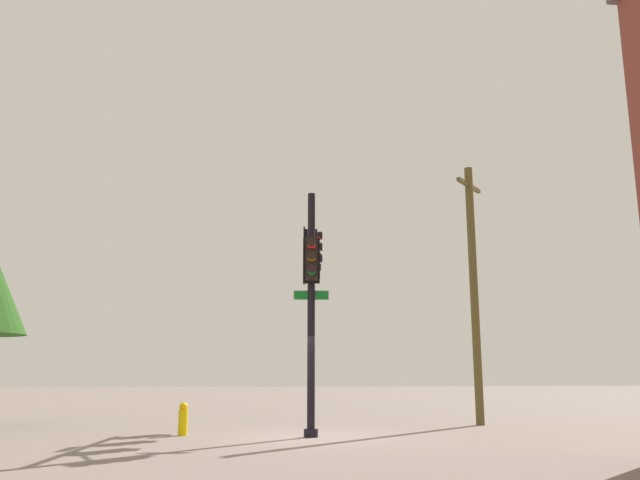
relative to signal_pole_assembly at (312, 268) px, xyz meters
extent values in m
plane|color=gray|center=(-1.78, 0.20, -4.58)|extent=(120.00, 120.00, 0.00)
cylinder|color=black|center=(-1.78, 0.20, -1.42)|extent=(0.20, 0.20, 6.33)
cylinder|color=black|center=(-1.78, 0.20, -4.48)|extent=(0.36, 0.36, 0.20)
cylinder|color=black|center=(0.99, -0.08, 1.29)|extent=(5.56, 0.70, 0.14)
cylinder|color=black|center=(-0.53, 0.07, 0.79)|extent=(2.53, 0.33, 1.07)
cube|color=black|center=(-0.20, 0.04, 0.54)|extent=(0.35, 0.39, 1.10)
cube|color=black|center=(-0.18, 0.24, 0.54)|extent=(0.44, 0.08, 1.22)
sphere|color=#FF2018|center=(-0.21, -0.16, 0.88)|extent=(0.22, 0.22, 0.22)
cylinder|color=black|center=(-0.22, -0.22, 0.93)|extent=(0.24, 0.16, 0.23)
sphere|color=#855607|center=(-0.21, -0.16, 0.54)|extent=(0.22, 0.22, 0.22)
cylinder|color=black|center=(-0.22, -0.22, 0.59)|extent=(0.24, 0.16, 0.23)
sphere|color=#0B621E|center=(-0.21, -0.16, 0.20)|extent=(0.22, 0.22, 0.22)
cylinder|color=black|center=(-0.22, -0.22, 0.25)|extent=(0.24, 0.16, 0.23)
cube|color=black|center=(1.39, -0.12, 0.54)|extent=(0.36, 0.40, 1.10)
cube|color=black|center=(1.42, 0.08, 0.54)|extent=(0.44, 0.10, 1.22)
sphere|color=#FF2018|center=(1.36, -0.32, 0.88)|extent=(0.22, 0.22, 0.22)
cylinder|color=black|center=(1.35, -0.38, 0.93)|extent=(0.25, 0.17, 0.23)
sphere|color=#855607|center=(1.36, -0.32, 0.54)|extent=(0.22, 0.22, 0.22)
cylinder|color=black|center=(1.35, -0.38, 0.59)|extent=(0.25, 0.17, 0.23)
sphere|color=#0B621E|center=(1.36, -0.32, 0.20)|extent=(0.22, 0.22, 0.22)
cylinder|color=black|center=(1.35, -0.38, 0.25)|extent=(0.25, 0.17, 0.23)
cube|color=black|center=(2.97, -0.28, 0.54)|extent=(0.34, 0.38, 1.10)
cube|color=black|center=(2.99, -0.08, 0.54)|extent=(0.44, 0.07, 1.22)
sphere|color=#FF2018|center=(2.96, -0.48, 0.88)|extent=(0.22, 0.22, 0.22)
cylinder|color=black|center=(2.96, -0.54, 0.93)|extent=(0.24, 0.16, 0.23)
sphere|color=#855607|center=(2.96, -0.48, 0.54)|extent=(0.22, 0.22, 0.22)
cylinder|color=black|center=(2.96, -0.54, 0.59)|extent=(0.24, 0.16, 0.23)
sphere|color=#0B621E|center=(2.96, -0.48, 0.20)|extent=(0.22, 0.22, 0.22)
cylinder|color=black|center=(2.96, -0.54, 0.25)|extent=(0.24, 0.16, 0.23)
cube|color=black|center=(-2.13, 0.23, -0.11)|extent=(0.39, 0.35, 1.10)
cube|color=black|center=(-1.93, 0.21, -0.11)|extent=(0.08, 0.44, 1.22)
sphere|color=#FF2018|center=(-2.33, 0.25, 0.23)|extent=(0.22, 0.22, 0.22)
cylinder|color=black|center=(-2.39, 0.26, 0.28)|extent=(0.16, 0.24, 0.23)
sphere|color=#855607|center=(-2.33, 0.25, -0.11)|extent=(0.22, 0.22, 0.22)
cylinder|color=black|center=(-2.39, 0.26, -0.06)|extent=(0.16, 0.24, 0.23)
sphere|color=#0B621E|center=(-2.33, 0.25, -0.45)|extent=(0.22, 0.22, 0.22)
cylinder|color=black|center=(-2.39, 0.26, -0.40)|extent=(0.16, 0.24, 0.23)
cube|color=white|center=(1.27, -0.11, 1.59)|extent=(0.94, 0.11, 0.26)
cube|color=#186D37|center=(1.27, -0.11, 1.59)|extent=(0.90, 0.12, 0.22)
cube|color=white|center=(-1.78, 0.20, -1.01)|extent=(0.11, 0.94, 0.26)
cube|color=#0F7822|center=(-1.78, 0.20, -1.01)|extent=(0.12, 0.90, 0.22)
cylinder|color=brown|center=(1.35, -5.41, -0.44)|extent=(0.26, 0.26, 8.28)
cube|color=brown|center=(1.35, -5.41, 3.10)|extent=(1.43, 1.29, 0.12)
cylinder|color=#E2C607|center=(-0.94, 3.44, -4.25)|extent=(0.24, 0.24, 0.65)
sphere|color=#F0B908|center=(-0.94, 3.44, -3.86)|extent=(0.22, 0.22, 0.22)
cylinder|color=yellow|center=(-0.79, 3.44, -4.22)|extent=(0.12, 0.10, 0.10)
camera|label=1|loc=(-18.49, 2.01, -3.00)|focal=36.20mm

